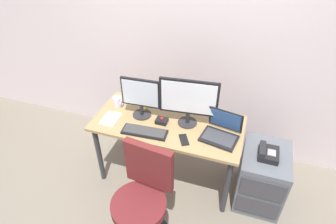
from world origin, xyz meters
TOP-DOWN VIEW (x-y plane):
  - ground_plane at (0.00, 0.00)m, footprint 8.00×8.00m
  - back_wall at (0.00, 0.68)m, footprint 6.00×0.10m
  - desk at (0.00, 0.00)m, footprint 1.41×0.66m
  - file_cabinet at (0.94, -0.01)m, footprint 0.42×0.53m
  - desk_phone at (0.93, -0.02)m, footprint 0.17×0.20m
  - office_chair at (0.02, -0.73)m, footprint 0.52×0.52m
  - monitor_main at (0.18, 0.04)m, footprint 0.53×0.18m
  - monitor_side at (-0.28, 0.02)m, footprint 0.37×0.18m
  - keyboard at (-0.15, -0.21)m, footprint 0.42×0.16m
  - laptop at (0.51, -0.04)m, footprint 0.35×0.32m
  - trackball_mouse at (-0.05, -0.02)m, footprint 0.11×0.09m
  - coffee_mug at (-0.56, 0.09)m, footprint 0.10×0.09m
  - paper_notepad at (-0.53, -0.13)m, footprint 0.15×0.21m
  - cell_phone at (0.21, -0.19)m, footprint 0.13×0.16m
  - banana at (-0.30, 0.16)m, footprint 0.09×0.20m

SIDE VIEW (x-z plane):
  - ground_plane at x=0.00m, z-range 0.00..0.00m
  - file_cabinet at x=0.94m, z-range 0.00..0.60m
  - office_chair at x=0.02m, z-range -0.04..0.93m
  - desk_phone at x=0.93m, z-range 0.59..0.68m
  - desk at x=0.00m, z-range 0.28..1.01m
  - cell_phone at x=0.21m, z-range 0.73..0.74m
  - paper_notepad at x=-0.53m, z-range 0.73..0.74m
  - keyboard at x=-0.15m, z-range 0.73..0.76m
  - banana at x=-0.30m, z-range 0.73..0.77m
  - trackball_mouse at x=-0.05m, z-range 0.72..0.79m
  - coffee_mug at x=-0.56m, z-range 0.73..0.84m
  - laptop at x=0.51m, z-range 0.67..0.90m
  - monitor_side at x=-0.28m, z-range 0.75..1.16m
  - monitor_main at x=0.18m, z-range 0.77..1.23m
  - back_wall at x=0.00m, z-range 0.00..2.80m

